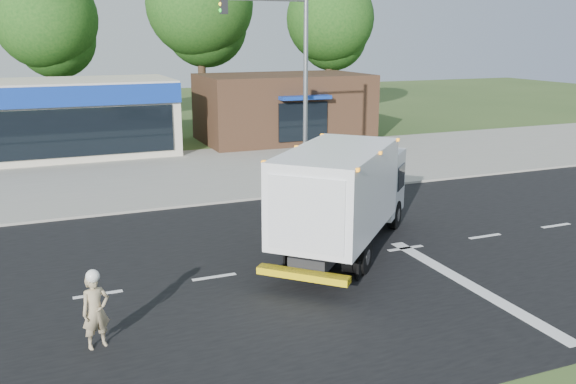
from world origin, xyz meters
The scene contains 10 objects.
ground centered at (0.00, 0.00, 0.00)m, with size 120.00×120.00×0.00m, color #385123.
road_asphalt centered at (0.00, 0.00, 0.00)m, with size 60.00×14.00×0.02m, color black.
sidewalk centered at (0.00, 8.20, 0.06)m, with size 60.00×2.40×0.12m, color gray.
parking_apron centered at (0.00, 14.00, 0.01)m, with size 60.00×9.00×0.02m, color gray.
lane_markings centered at (1.35, -1.35, 0.02)m, with size 55.20×7.00×0.01m.
ems_box_truck centered at (1.16, 0.56, 1.88)m, with size 6.74×6.88×3.27m.
emergency_worker centered at (-6.24, -2.72, 0.85)m, with size 0.67×0.53×1.72m.
brown_storefront centered at (7.00, 19.98, 2.00)m, with size 10.00×6.70×4.00m.
traffic_signal_pole centered at (2.35, 7.60, 4.92)m, with size 3.51×0.25×8.00m.
background_trees centered at (-0.85, 28.16, 7.38)m, with size 36.77×7.39×12.10m.
Camera 1 is at (-6.93, -14.85, 6.30)m, focal length 38.00 mm.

